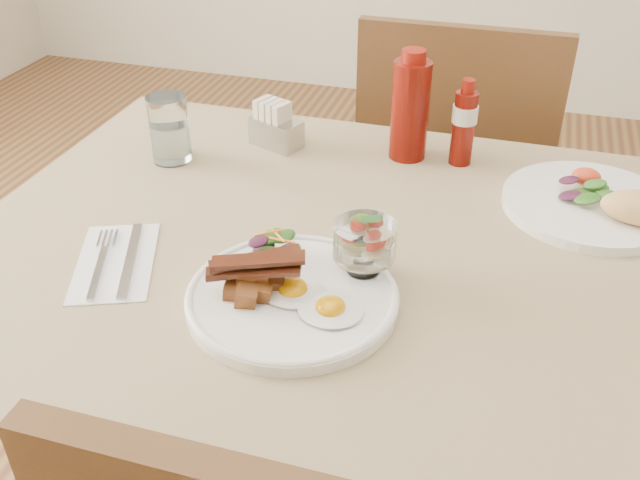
# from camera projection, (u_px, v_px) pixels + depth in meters

# --- Properties ---
(table) EXTENTS (1.33, 0.88, 0.75)m
(table) POSITION_uv_depth(u_px,v_px,m) (401.00, 305.00, 1.08)
(table) COLOR #513619
(table) RESTS_ON ground
(chair_far) EXTENTS (0.42, 0.42, 0.93)m
(chair_far) POSITION_uv_depth(u_px,v_px,m) (452.00, 184.00, 1.68)
(chair_far) COLOR #513619
(chair_far) RESTS_ON ground
(main_plate) EXTENTS (0.28, 0.28, 0.02)m
(main_plate) POSITION_uv_depth(u_px,v_px,m) (292.00, 298.00, 0.93)
(main_plate) COLOR white
(main_plate) RESTS_ON table
(fried_eggs) EXTENTS (0.16, 0.12, 0.02)m
(fried_eggs) POSITION_uv_depth(u_px,v_px,m) (311.00, 299.00, 0.91)
(fried_eggs) COLOR white
(fried_eggs) RESTS_ON main_plate
(bacon_potato_pile) EXTENTS (0.13, 0.09, 0.06)m
(bacon_potato_pile) POSITION_uv_depth(u_px,v_px,m) (254.00, 277.00, 0.91)
(bacon_potato_pile) COLOR brown
(bacon_potato_pile) RESTS_ON main_plate
(side_salad) EXTENTS (0.08, 0.07, 0.04)m
(side_salad) POSITION_uv_depth(u_px,v_px,m) (275.00, 249.00, 0.99)
(side_salad) COLOR #1C4C14
(side_salad) RESTS_ON main_plate
(fruit_cup) EXTENTS (0.08, 0.08, 0.09)m
(fruit_cup) POSITION_uv_depth(u_px,v_px,m) (365.00, 241.00, 0.95)
(fruit_cup) COLOR white
(fruit_cup) RESTS_ON main_plate
(second_plate) EXTENTS (0.28, 0.28, 0.07)m
(second_plate) POSITION_uv_depth(u_px,v_px,m) (603.00, 204.00, 1.12)
(second_plate) COLOR white
(second_plate) RESTS_ON table
(ketchup_bottle) EXTENTS (0.09, 0.09, 0.20)m
(ketchup_bottle) POSITION_uv_depth(u_px,v_px,m) (410.00, 108.00, 1.25)
(ketchup_bottle) COLOR #5D0B05
(ketchup_bottle) RESTS_ON table
(hot_sauce_bottle) EXTENTS (0.06, 0.06, 0.16)m
(hot_sauce_bottle) POSITION_uv_depth(u_px,v_px,m) (464.00, 124.00, 1.24)
(hot_sauce_bottle) COLOR #5D0B05
(hot_sauce_bottle) RESTS_ON table
(sugar_caddy) EXTENTS (0.11, 0.08, 0.09)m
(sugar_caddy) POSITION_uv_depth(u_px,v_px,m) (275.00, 127.00, 1.32)
(sugar_caddy) COLOR #B3B3B7
(sugar_caddy) RESTS_ON table
(water_glass) EXTENTS (0.07, 0.07, 0.12)m
(water_glass) POSITION_uv_depth(u_px,v_px,m) (170.00, 133.00, 1.26)
(water_glass) COLOR white
(water_glass) RESTS_ON table
(napkin_cutlery) EXTENTS (0.17, 0.22, 0.01)m
(napkin_cutlery) POSITION_uv_depth(u_px,v_px,m) (116.00, 261.00, 1.02)
(napkin_cutlery) COLOR white
(napkin_cutlery) RESTS_ON table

